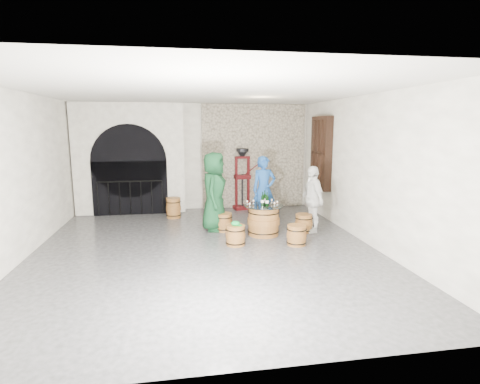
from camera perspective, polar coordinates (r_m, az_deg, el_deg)
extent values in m
plane|color=#2B2B2D|center=(7.90, -5.20, -8.71)|extent=(8.00, 8.00, 0.00)
plane|color=silver|center=(11.52, -6.81, 5.30)|extent=(8.00, 0.00, 8.00)
plane|color=silver|center=(3.63, -0.90, -4.87)|extent=(8.00, 0.00, 8.00)
plane|color=silver|center=(8.10, -30.95, 1.97)|extent=(0.00, 8.00, 8.00)
plane|color=silver|center=(8.53, 18.80, 3.21)|extent=(0.00, 8.00, 8.00)
plane|color=beige|center=(7.52, -5.60, 15.06)|extent=(8.00, 8.00, 0.00)
cube|color=tan|center=(11.68, 2.10, 5.43)|extent=(3.20, 0.12, 3.18)
cube|color=silver|center=(11.34, -16.42, 4.89)|extent=(3.10, 0.50, 3.18)
cube|color=black|center=(11.18, -16.37, 0.56)|extent=(2.10, 0.03, 1.55)
cylinder|color=black|center=(11.09, -16.57, 4.52)|extent=(2.10, 0.03, 2.10)
cylinder|color=black|center=(11.09, -16.46, 1.55)|extent=(1.79, 0.04, 0.04)
cylinder|color=black|center=(11.31, -20.83, -1.05)|extent=(0.02, 0.02, 0.98)
cylinder|color=black|center=(11.25, -19.35, -1.01)|extent=(0.02, 0.02, 0.98)
cylinder|color=black|center=(11.21, -17.85, -0.98)|extent=(0.02, 0.02, 0.98)
cylinder|color=black|center=(11.17, -16.34, -0.94)|extent=(0.02, 0.02, 0.98)
cylinder|color=black|center=(11.13, -14.82, -0.89)|extent=(0.02, 0.02, 0.98)
cylinder|color=black|center=(11.11, -13.29, -0.85)|extent=(0.02, 0.02, 0.98)
cylinder|color=black|center=(11.09, -11.76, -0.81)|extent=(0.02, 0.02, 0.98)
cube|color=black|center=(10.64, 12.24, 5.84)|extent=(0.20, 1.10, 2.00)
cube|color=black|center=(10.62, 11.99, 5.84)|extent=(0.06, 0.88, 1.76)
cube|color=black|center=(10.63, 12.14, 5.84)|extent=(0.22, 0.92, 0.06)
cube|color=black|center=(10.36, 12.73, 5.72)|extent=(0.22, 0.06, 1.80)
cube|color=black|center=(10.63, 12.14, 5.84)|extent=(0.22, 0.06, 1.80)
cube|color=black|center=(10.90, 11.59, 5.96)|extent=(0.22, 0.06, 1.80)
cylinder|color=brown|center=(8.82, 3.61, -4.43)|extent=(0.70, 0.70, 0.67)
cylinder|color=brown|center=(8.82, 3.61, -4.43)|extent=(0.75, 0.75, 0.15)
torus|color=black|center=(8.88, 3.59, -5.85)|extent=(0.76, 0.76, 0.02)
torus|color=black|center=(8.77, 3.63, -3.00)|extent=(0.76, 0.76, 0.02)
cylinder|color=brown|center=(8.74, 3.63, -2.25)|extent=(0.72, 0.72, 0.02)
cylinder|color=black|center=(8.74, 3.64, -2.09)|extent=(0.92, 0.92, 0.01)
cylinder|color=brown|center=(9.18, -2.51, -4.64)|extent=(0.40, 0.40, 0.42)
cylinder|color=brown|center=(9.18, -2.51, -4.64)|extent=(0.42, 0.42, 0.09)
torus|color=black|center=(9.22, -2.50, -5.50)|extent=(0.44, 0.44, 0.02)
torus|color=black|center=(9.15, -2.52, -3.78)|extent=(0.44, 0.44, 0.02)
cylinder|color=brown|center=(9.13, -2.52, -3.30)|extent=(0.40, 0.40, 0.02)
cylinder|color=brown|center=(9.84, 3.62, -3.66)|extent=(0.40, 0.40, 0.42)
cylinder|color=brown|center=(9.84, 3.62, -3.66)|extent=(0.42, 0.42, 0.09)
torus|color=black|center=(9.87, 3.61, -4.46)|extent=(0.44, 0.44, 0.02)
torus|color=black|center=(9.81, 3.63, -2.84)|extent=(0.44, 0.44, 0.02)
cylinder|color=brown|center=(9.79, 3.64, -2.40)|extent=(0.40, 0.40, 0.02)
cylinder|color=brown|center=(9.20, 9.69, -4.76)|extent=(0.40, 0.40, 0.42)
cylinder|color=brown|center=(9.20, 9.69, -4.76)|extent=(0.42, 0.42, 0.09)
torus|color=black|center=(9.23, 9.66, -5.62)|extent=(0.44, 0.44, 0.02)
torus|color=black|center=(9.16, 9.71, -3.89)|extent=(0.44, 0.44, 0.02)
cylinder|color=brown|center=(9.14, 9.73, -3.42)|extent=(0.40, 0.40, 0.02)
cylinder|color=brown|center=(8.19, 8.61, -6.57)|extent=(0.40, 0.40, 0.42)
cylinder|color=brown|center=(8.19, 8.61, -6.57)|extent=(0.42, 0.42, 0.09)
torus|color=black|center=(8.23, 8.58, -7.53)|extent=(0.44, 0.44, 0.02)
torus|color=black|center=(8.15, 8.64, -5.61)|extent=(0.44, 0.44, 0.02)
cylinder|color=brown|center=(8.13, 8.65, -5.08)|extent=(0.40, 0.40, 0.02)
cylinder|color=brown|center=(8.09, -0.69, -6.67)|extent=(0.40, 0.40, 0.42)
cylinder|color=brown|center=(8.09, -0.69, -6.67)|extent=(0.42, 0.42, 0.09)
torus|color=black|center=(8.13, -0.69, -7.63)|extent=(0.44, 0.44, 0.02)
torus|color=black|center=(8.05, -0.69, -5.69)|extent=(0.44, 0.44, 0.02)
cylinder|color=brown|center=(8.03, -0.70, -5.16)|extent=(0.40, 0.40, 0.02)
ellipsoid|color=#0D9033|center=(8.02, -0.70, -4.81)|extent=(0.18, 0.18, 0.10)
cylinder|color=#0D9033|center=(8.01, -0.09, -5.11)|extent=(0.12, 0.12, 0.01)
imported|color=#0F381D|center=(9.12, -3.97, 0.06)|extent=(0.84, 1.07, 1.92)
imported|color=navy|center=(9.86, 3.67, 0.36)|extent=(0.69, 0.49, 1.77)
imported|color=silver|center=(9.15, 10.96, -1.07)|extent=(0.48, 0.98, 1.61)
cylinder|color=black|center=(8.69, 3.46, -1.36)|extent=(0.07, 0.07, 0.22)
cylinder|color=white|center=(8.70, 3.46, -1.42)|extent=(0.08, 0.08, 0.06)
cone|color=black|center=(8.67, 3.47, -0.55)|extent=(0.07, 0.07, 0.05)
cylinder|color=black|center=(8.66, 3.47, -0.19)|extent=(0.03, 0.03, 0.07)
cylinder|color=black|center=(8.65, 4.14, -1.43)|extent=(0.07, 0.07, 0.22)
cylinder|color=white|center=(8.65, 4.14, -1.49)|extent=(0.08, 0.08, 0.06)
cone|color=black|center=(8.62, 4.15, -0.61)|extent=(0.07, 0.07, 0.05)
cylinder|color=black|center=(8.61, 4.15, -0.26)|extent=(0.03, 0.03, 0.07)
cylinder|color=black|center=(8.89, 3.79, -1.11)|extent=(0.07, 0.07, 0.22)
cylinder|color=white|center=(8.89, 3.79, -1.18)|extent=(0.08, 0.08, 0.06)
cone|color=black|center=(8.86, 3.80, -0.32)|extent=(0.07, 0.07, 0.05)
cylinder|color=black|center=(8.85, 3.80, 0.03)|extent=(0.03, 0.03, 0.07)
cylinder|color=brown|center=(10.61, -10.10, -2.43)|extent=(0.39, 0.39, 0.55)
cylinder|color=brown|center=(10.61, -10.10, -2.43)|extent=(0.41, 0.41, 0.12)
torus|color=black|center=(10.65, -10.07, -3.41)|extent=(0.43, 0.43, 0.02)
torus|color=black|center=(10.58, -10.13, -1.45)|extent=(0.43, 0.43, 0.02)
cylinder|color=brown|center=(10.56, -10.15, -0.93)|extent=(0.40, 0.40, 0.02)
cube|color=#490C0E|center=(11.60, 0.35, -2.35)|extent=(0.58, 0.50, 0.10)
cube|color=#490C0E|center=(11.44, 0.36, 2.33)|extent=(0.51, 0.37, 0.12)
cube|color=#490C0E|center=(11.37, 0.36, 5.29)|extent=(0.48, 0.20, 0.07)
cylinder|color=black|center=(11.50, 0.35, 0.29)|extent=(0.06, 0.06, 0.98)
cylinder|color=black|center=(11.36, 0.36, 6.42)|extent=(0.37, 0.37, 0.09)
cone|color=black|center=(11.36, 0.36, 5.83)|extent=(0.37, 0.37, 0.20)
cube|color=#490C0E|center=(11.39, -0.58, 1.46)|extent=(0.08, 0.08, 1.58)
cube|color=#490C0E|center=(11.53, 1.27, 1.55)|extent=(0.08, 0.08, 1.58)
cylinder|color=#490C0E|center=(11.47, 1.81, 3.50)|extent=(0.42, 0.11, 0.31)
cube|color=silver|center=(11.68, 3.37, 4.18)|extent=(0.18, 0.10, 0.22)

